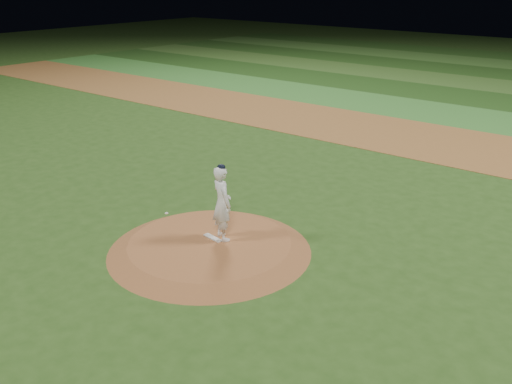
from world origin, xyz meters
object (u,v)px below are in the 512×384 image
object	(u,v)px
pitchers_mound	(210,246)
pitcher_on_mound	(222,203)
pitching_rubber	(213,238)
rosin_bag	(167,213)

from	to	relation	value
pitchers_mound	pitcher_on_mound	size ratio (longest dim) A/B	2.58
pitching_rubber	pitcher_on_mound	world-z (taller)	pitcher_on_mound
pitching_rubber	rosin_bag	world-z (taller)	rosin_bag
pitchers_mound	rosin_bag	xyz separation A→B (m)	(-2.32, 0.58, 0.16)
pitchers_mound	pitching_rubber	bearing A→B (deg)	111.45
pitching_rubber	pitcher_on_mound	bearing A→B (deg)	49.45
rosin_bag	pitching_rubber	bearing A→B (deg)	-8.92
pitching_rubber	rosin_bag	bearing A→B (deg)	179.37
pitching_rubber	pitcher_on_mound	distance (m)	1.07
pitchers_mound	pitching_rubber	xyz separation A→B (m)	(-0.09, 0.23, 0.14)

